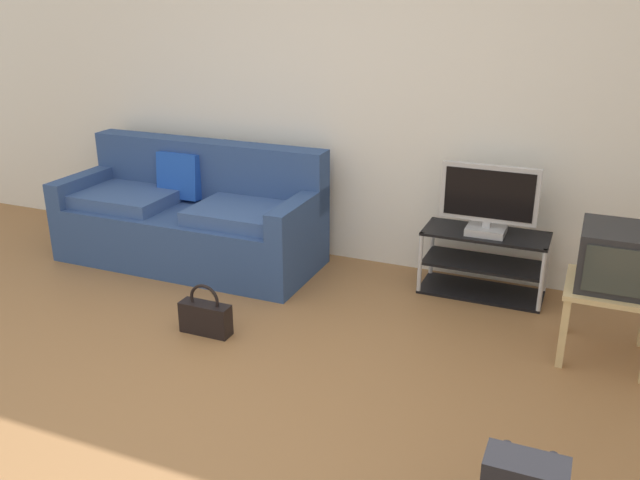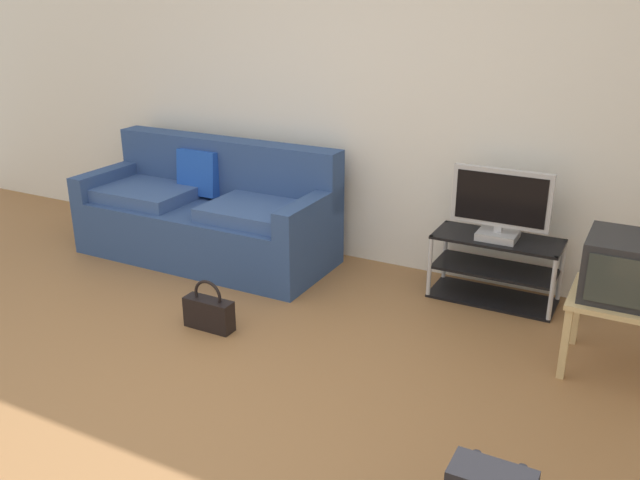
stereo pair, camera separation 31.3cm
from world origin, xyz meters
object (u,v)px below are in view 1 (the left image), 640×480
at_px(couch, 192,218).
at_px(side_table, 610,298).
at_px(tv_stand, 483,263).
at_px(crt_tv, 617,257).
at_px(flat_tv, 489,201).
at_px(handbag, 205,317).

xyz_separation_m(couch, side_table, (3.02, -0.36, 0.04)).
distance_m(couch, side_table, 3.05).
distance_m(tv_stand, crt_tv, 1.07).
xyz_separation_m(couch, crt_tv, (3.02, -0.35, 0.28)).
height_order(couch, crt_tv, couch).
relative_size(couch, crt_tv, 4.51).
bearing_deg(side_table, tv_stand, 143.19).
xyz_separation_m(flat_tv, crt_tv, (0.81, -0.56, -0.07)).
bearing_deg(handbag, flat_tv, 39.98).
bearing_deg(couch, tv_stand, 6.13).
height_order(couch, flat_tv, flat_tv).
distance_m(tv_stand, handbag, 1.94).
relative_size(tv_stand, flat_tv, 1.31).
distance_m(tv_stand, side_table, 1.02).
height_order(couch, handbag, couch).
distance_m(side_table, crt_tv, 0.24).
distance_m(couch, crt_tv, 3.06).
relative_size(side_table, crt_tv, 1.11).
xyz_separation_m(couch, tv_stand, (2.22, 0.24, -0.11)).
bearing_deg(tv_stand, handbag, -139.51).
height_order(couch, tv_stand, couch).
height_order(tv_stand, flat_tv, flat_tv).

